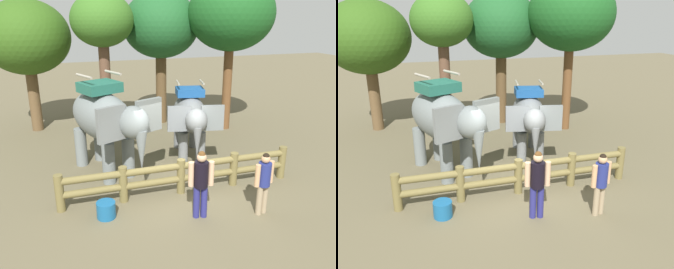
% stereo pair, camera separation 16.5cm
% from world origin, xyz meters
% --- Properties ---
extents(ground_plane, '(60.00, 60.00, 0.00)m').
position_xyz_m(ground_plane, '(0.00, 0.00, 0.00)').
color(ground_plane, brown).
extents(log_fence, '(7.01, 0.30, 1.05)m').
position_xyz_m(log_fence, '(0.00, -0.02, 0.61)').
color(log_fence, brown).
rests_on(log_fence, ground).
extents(elephant_near_left, '(2.85, 3.88, 3.27)m').
position_xyz_m(elephant_near_left, '(-1.81, 1.99, 1.84)').
color(elephant_near_left, slate).
rests_on(elephant_near_left, ground).
extents(elephant_center, '(2.02, 3.28, 2.75)m').
position_xyz_m(elephant_center, '(1.23, 2.47, 1.54)').
color(elephant_center, slate).
rests_on(elephant_center, ground).
extents(tourist_woman_in_black, '(0.59, 0.40, 1.71)m').
position_xyz_m(tourist_woman_in_black, '(1.64, -1.71, 0.99)').
color(tourist_woman_in_black, '#9C8767').
rests_on(tourist_woman_in_black, ground).
extents(tourist_man_in_blue, '(0.64, 0.42, 1.83)m').
position_xyz_m(tourist_man_in_blue, '(0.03, -1.38, 1.06)').
color(tourist_man_in_blue, navy).
rests_on(tourist_man_in_blue, ground).
extents(tree_far_left, '(3.60, 3.60, 6.51)m').
position_xyz_m(tree_far_left, '(3.99, 5.09, 4.93)').
color(tree_far_left, brown).
rests_on(tree_far_left, ground).
extents(tree_back_center, '(3.62, 3.62, 5.58)m').
position_xyz_m(tree_back_center, '(-4.17, 7.45, 4.00)').
color(tree_back_center, brown).
rests_on(tree_back_center, ground).
extents(tree_far_right, '(3.41, 3.41, 5.94)m').
position_xyz_m(tree_far_right, '(1.50, 6.91, 4.42)').
color(tree_far_right, brown).
rests_on(tree_far_right, ground).
extents(tree_deep_back, '(2.49, 2.49, 5.81)m').
position_xyz_m(tree_deep_back, '(-1.22, 5.88, 4.60)').
color(tree_deep_back, brown).
rests_on(tree_deep_back, ground).
extents(feed_bucket, '(0.49, 0.49, 0.43)m').
position_xyz_m(feed_bucket, '(-2.28, -0.66, 0.22)').
color(feed_bucket, '#19598C').
rests_on(feed_bucket, ground).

